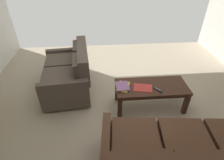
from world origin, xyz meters
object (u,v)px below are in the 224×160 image
at_px(sofa_main, 188,158).
at_px(book_stack, 123,86).
at_px(tv_remote, 158,90).
at_px(coffee_table, 151,89).
at_px(loveseat_near, 69,73).
at_px(loose_magazine, 143,88).

bearing_deg(sofa_main, book_stack, -64.11).
height_order(sofa_main, tv_remote, sofa_main).
xyz_separation_m(coffee_table, book_stack, (0.49, -0.00, 0.09)).
distance_m(sofa_main, tv_remote, 1.13).
xyz_separation_m(loveseat_near, loose_magazine, (-1.29, 0.69, 0.09)).
xyz_separation_m(loveseat_near, coffee_table, (-1.46, 0.64, 0.01)).
relative_size(tv_remote, loose_magazine, 0.51).
height_order(sofa_main, loose_magazine, sofa_main).
relative_size(sofa_main, tv_remote, 13.66).
relative_size(loveseat_near, tv_remote, 9.19).
relative_size(sofa_main, coffee_table, 1.73).
bearing_deg(tv_remote, sofa_main, 92.37).
bearing_deg(book_stack, tv_remote, 167.03).
height_order(loveseat_near, tv_remote, loveseat_near).
height_order(tv_remote, loose_magazine, tv_remote).
bearing_deg(book_stack, coffee_table, 179.83).
bearing_deg(coffee_table, loose_magazine, 16.61).
height_order(book_stack, loose_magazine, book_stack).
bearing_deg(loveseat_near, book_stack, 146.53).
relative_size(loveseat_near, book_stack, 4.19).
bearing_deg(tv_remote, book_stack, -12.97).
bearing_deg(coffee_table, sofa_main, 95.30).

